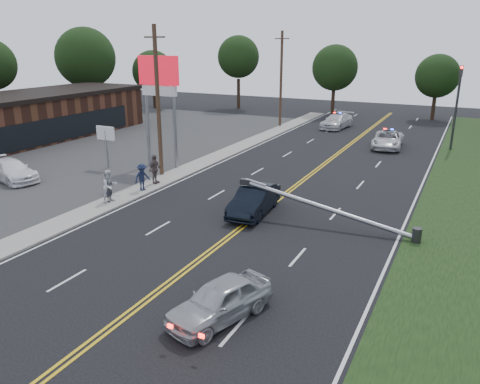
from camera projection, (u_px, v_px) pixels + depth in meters
The scene contains 25 objects.
ground at pixel (175, 279), 18.48m from camera, with size 120.00×120.00×0.00m, color black.
parking_lot at pixel (29, 165), 35.50m from camera, with size 25.00×60.00×0.01m, color #2D2D2D.
sidewalk at pixel (154, 184), 30.55m from camera, with size 1.80×70.00×0.12m, color gray.
centerline_yellow at pixel (272, 204), 26.99m from camera, with size 0.36×80.00×0.00m, color gold.
pharmacy_building at pixel (0, 121), 41.62m from camera, with size 8.40×30.40×4.30m.
pylon_sign at pixel (159, 85), 33.02m from camera, with size 3.20×0.35×8.00m.
small_sign at pixel (106, 137), 33.93m from camera, with size 1.60×0.14×3.10m.
traffic_signal at pixel (457, 100), 39.19m from camera, with size 0.28×0.41×7.05m.
fallen_streetlight at pixel (335, 211), 23.23m from camera, with size 9.36×0.44×1.91m.
utility_pole_mid at pixel (158, 102), 31.04m from camera, with size 1.60×0.28×10.00m.
utility_pole_far at pixel (281, 79), 49.77m from camera, with size 1.60×0.28×10.00m.
tree_3 at pixel (85, 58), 58.07m from camera, with size 7.33×7.33×10.67m.
tree_4 at pixel (153, 72), 63.88m from camera, with size 5.66×5.66×7.82m.
tree_5 at pixel (238, 57), 63.04m from camera, with size 5.61×5.61×9.73m.
tree_6 at pixel (335, 68), 58.08m from camera, with size 5.62×5.62×8.61m.
tree_7 at pixel (437, 76), 54.32m from camera, with size 5.00×5.00×7.59m.
crashed_sedan at pixel (254, 200), 25.30m from camera, with size 1.61×4.62×1.52m, color black.
waiting_sedan at pixel (220, 300), 15.65m from camera, with size 1.61×4.01×1.37m, color #A5A8AD.
parked_car at pixel (11, 170), 31.30m from camera, with size 1.96×4.83×1.40m, color white.
emergency_a at pixel (388, 140), 41.00m from camera, with size 2.38×5.17×1.44m, color silver.
emergency_b at pixel (337, 121), 50.24m from camera, with size 2.17×5.33×1.55m, color silver.
bystander_a at pixel (109, 187), 26.78m from camera, with size 0.63×0.41×1.72m, color #26262D.
bystander_b at pixel (110, 186), 26.72m from camera, with size 0.92×0.72×1.89m, color silver.
bystander_c at pixel (142, 177), 28.81m from camera, with size 1.09×0.63×1.68m, color #171F3A.
bystander_d at pixel (155, 169), 30.18m from camera, with size 1.12×0.47×1.92m, color #5A4C48.
Camera 1 is at (9.70, -13.63, 8.96)m, focal length 35.00 mm.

